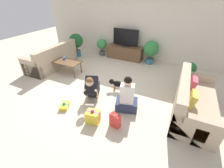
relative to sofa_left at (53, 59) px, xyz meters
name	(u,v)px	position (x,y,z in m)	size (l,w,h in m)	color
ground_plane	(104,85)	(2.42, -0.37, -0.31)	(16.00, 16.00, 0.00)	beige
wall_back	(134,27)	(2.42, 2.26, 0.99)	(8.40, 0.06, 2.60)	beige
sofa_left	(53,59)	(0.00, 0.00, 0.00)	(0.85, 1.97, 0.87)	tan
sofa_right	(192,102)	(4.84, -0.56, 0.00)	(0.85, 1.97, 0.87)	tan
coffee_table	(66,63)	(0.80, -0.16, 0.07)	(1.06, 0.53, 0.43)	brown
tv_console	(125,53)	(2.18, 1.96, -0.04)	(1.49, 0.46, 0.54)	brown
tv	(126,39)	(2.18, 1.96, 0.55)	(1.07, 0.20, 0.70)	black
potted_plant_back_left	(102,45)	(1.09, 1.91, 0.15)	(0.44, 0.44, 0.73)	#4C4C51
potted_plant_corner_right	(189,71)	(4.70, 0.78, 0.17)	(0.37, 0.37, 0.75)	#336B84
potted_plant_back_right	(151,50)	(3.28, 1.91, 0.26)	(0.59, 0.59, 0.92)	#336B84
potted_plant_corner_left	(76,42)	(0.15, 1.34, 0.32)	(0.59, 0.59, 0.98)	#336B84
person_kneeling	(92,87)	(2.42, -1.04, 0.03)	(0.58, 0.81, 0.77)	#23232D
person_sitting	(127,98)	(3.43, -1.10, 0.03)	(0.61, 0.57, 0.94)	#283351
dog	(116,84)	(2.86, -0.44, -0.08)	(0.52, 0.20, 0.34)	black
gift_box_a	(65,106)	(2.00, -1.72, -0.26)	(0.30, 0.36, 0.16)	yellow
gift_box_b	(93,117)	(2.91, -1.82, -0.17)	(0.33, 0.27, 0.35)	yellow
gift_bag_a	(115,120)	(3.40, -1.73, -0.15)	(0.25, 0.18, 0.35)	red
mug	(64,58)	(0.65, -0.05, 0.17)	(0.12, 0.08, 0.09)	#386BAD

